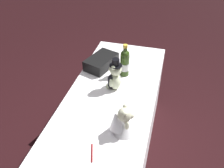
{
  "coord_description": "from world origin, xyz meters",
  "views": [
    {
      "loc": [
        1.55,
        0.42,
        2.11
      ],
      "look_at": [
        0.0,
        0.0,
        0.88
      ],
      "focal_mm": 39.07,
      "sensor_mm": 36.0,
      "label": 1
    }
  ],
  "objects_px": {
    "teddy_bear_bride": "(122,122)",
    "champagne_bottle": "(125,62)",
    "teddy_bear_groom": "(115,76)",
    "gift_case_black": "(101,62)",
    "signing_pen": "(92,154)"
  },
  "relations": [
    {
      "from": "signing_pen",
      "to": "teddy_bear_bride",
      "type": "bearing_deg",
      "value": 148.45
    },
    {
      "from": "gift_case_black",
      "to": "champagne_bottle",
      "type": "bearing_deg",
      "value": 73.07
    },
    {
      "from": "teddy_bear_groom",
      "to": "champagne_bottle",
      "type": "distance_m",
      "value": 0.23
    },
    {
      "from": "teddy_bear_bride",
      "to": "teddy_bear_groom",
      "type": "bearing_deg",
      "value": -159.59
    },
    {
      "from": "teddy_bear_groom",
      "to": "gift_case_black",
      "type": "bearing_deg",
      "value": -144.38
    },
    {
      "from": "teddy_bear_bride",
      "to": "champagne_bottle",
      "type": "relative_size",
      "value": 0.74
    },
    {
      "from": "teddy_bear_bride",
      "to": "gift_case_black",
      "type": "height_order",
      "value": "teddy_bear_bride"
    },
    {
      "from": "teddy_bear_groom",
      "to": "gift_case_black",
      "type": "xyz_separation_m",
      "value": [
        -0.3,
        -0.21,
        -0.07
      ]
    },
    {
      "from": "teddy_bear_bride",
      "to": "signing_pen",
      "type": "bearing_deg",
      "value": -31.55
    },
    {
      "from": "teddy_bear_bride",
      "to": "gift_case_black",
      "type": "bearing_deg",
      "value": -153.18
    },
    {
      "from": "teddy_bear_groom",
      "to": "signing_pen",
      "type": "distance_m",
      "value": 0.72
    },
    {
      "from": "teddy_bear_bride",
      "to": "signing_pen",
      "type": "xyz_separation_m",
      "value": [
        0.24,
        -0.15,
        -0.1
      ]
    },
    {
      "from": "champagne_bottle",
      "to": "gift_case_black",
      "type": "relative_size",
      "value": 0.83
    },
    {
      "from": "teddy_bear_groom",
      "to": "signing_pen",
      "type": "bearing_deg",
      "value": 2.46
    },
    {
      "from": "champagne_bottle",
      "to": "signing_pen",
      "type": "height_order",
      "value": "champagne_bottle"
    }
  ]
}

